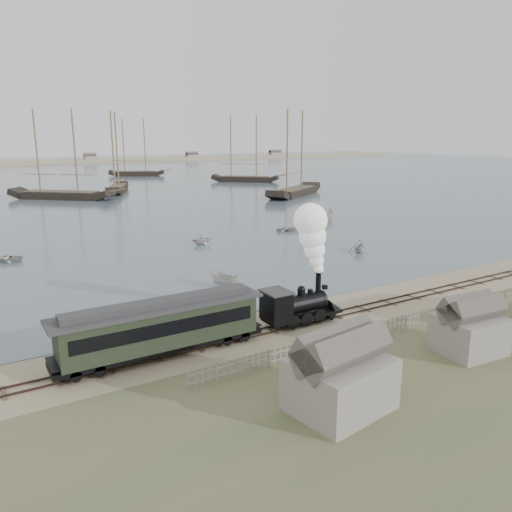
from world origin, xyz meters
TOP-DOWN VIEW (x-y plane):
  - ground at (0.00, 0.00)m, footprint 600.00×600.00m
  - harbor_water at (0.00, 170.00)m, footprint 600.00×336.00m
  - rail_track at (0.00, -2.00)m, footprint 120.00×1.80m
  - picket_fence_west at (-6.50, -7.00)m, footprint 19.00×0.10m
  - picket_fence_east at (12.50, -7.50)m, footprint 15.00×0.10m
  - shed_left at (-10.00, -13.00)m, footprint 5.00×4.00m
  - shed_mid at (2.00, -12.00)m, footprint 4.00×3.50m
  - far_spit at (0.00, 250.00)m, footprint 500.00×20.00m
  - locomotive at (-3.52, -2.00)m, footprint 7.09×2.65m
  - passenger_coach at (-15.64, -2.00)m, footprint 13.90×2.68m
  - beached_dinghy at (-9.38, 1.02)m, footprint 4.55×4.75m
  - rowboat_1 at (1.34, 27.86)m, footprint 2.58×2.94m
  - rowboat_2 at (-5.11, 9.36)m, footprint 3.73×2.49m
  - rowboat_3 at (16.49, 29.67)m, footprint 3.69×4.18m
  - rowboat_4 at (16.03, 13.67)m, footprint 3.87×3.91m
  - rowboat_5 at (28.42, 34.56)m, footprint 3.93×4.10m
  - rowboat_6 at (-21.98, 31.23)m, footprint 4.34×4.75m
  - schooner_2 at (-4.92, 88.85)m, footprint 21.84×20.53m
  - schooner_3 at (9.83, 95.43)m, footprint 10.74×17.54m
  - schooner_4 at (44.32, 66.69)m, footprint 23.19×17.48m
  - schooner_5 at (52.37, 104.39)m, footprint 18.53×17.82m
  - schooner_8 at (30.97, 144.49)m, footprint 19.06×12.83m

SIDE VIEW (x-z plane):
  - ground at x=0.00m, z-range 0.00..0.00m
  - picket_fence_west at x=-6.50m, z-range -0.60..0.60m
  - picket_fence_east at x=12.50m, z-range -0.60..0.60m
  - shed_left at x=-10.00m, z-range -2.05..2.05m
  - shed_mid at x=2.00m, z-range -1.80..1.80m
  - far_spit at x=0.00m, z-range -0.90..0.90m
  - harbor_water at x=0.00m, z-range 0.00..0.06m
  - rail_track at x=0.00m, z-range -0.04..0.12m
  - beached_dinghy at x=-9.38m, z-range 0.00..0.80m
  - rowboat_3 at x=16.49m, z-range 0.06..0.78m
  - rowboat_6 at x=-21.98m, z-range 0.06..0.86m
  - rowboat_2 at x=-5.11m, z-range 0.06..1.41m
  - rowboat_1 at x=1.34m, z-range 0.06..1.53m
  - rowboat_4 at x=16.03m, z-range 0.06..1.62m
  - rowboat_5 at x=28.42m, z-range 0.06..1.66m
  - passenger_coach at x=-15.64m, z-range 0.45..3.82m
  - locomotive at x=-3.52m, z-range -0.33..8.51m
  - schooner_2 at x=-4.92m, z-range 0.06..20.06m
  - schooner_3 at x=9.83m, z-range 0.06..20.06m
  - schooner_4 at x=44.32m, z-range 0.06..20.06m
  - schooner_5 at x=52.37m, z-range 0.06..20.06m
  - schooner_8 at x=30.97m, z-range 0.06..20.06m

